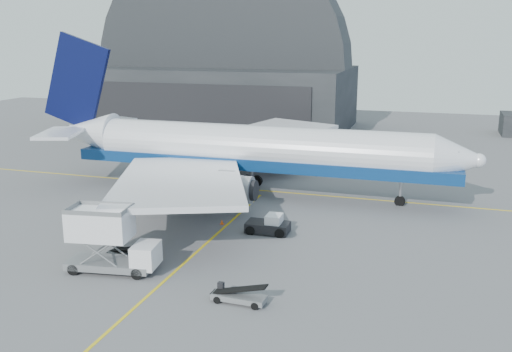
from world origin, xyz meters
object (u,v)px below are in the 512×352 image
(airliner, at_px, (242,149))
(belt_loader_b, at_px, (238,296))
(catering_truck, at_px, (109,241))
(pushback_tug, at_px, (269,226))
(belt_loader_a, at_px, (130,255))

(airliner, relative_size, belt_loader_b, 12.99)
(catering_truck, xyz_separation_m, pushback_tug, (9.52, 12.42, -1.82))
(airliner, bearing_deg, belt_loader_a, -95.36)
(airliner, bearing_deg, pushback_tug, -61.54)
(catering_truck, bearing_deg, belt_loader_b, -18.81)
(belt_loader_a, xyz_separation_m, belt_loader_b, (11.06, -4.59, -0.03))
(belt_loader_b, bearing_deg, catering_truck, 171.60)
(catering_truck, distance_m, belt_loader_b, 11.87)
(catering_truck, relative_size, pushback_tug, 1.85)
(belt_loader_a, bearing_deg, pushback_tug, 59.08)
(pushback_tug, bearing_deg, belt_loader_b, -83.46)
(catering_truck, bearing_deg, pushback_tug, 44.46)
(catering_truck, relative_size, belt_loader_a, 1.71)
(belt_loader_a, bearing_deg, catering_truck, -88.75)
(pushback_tug, xyz_separation_m, belt_loader_b, (1.97, -14.60, -0.22))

